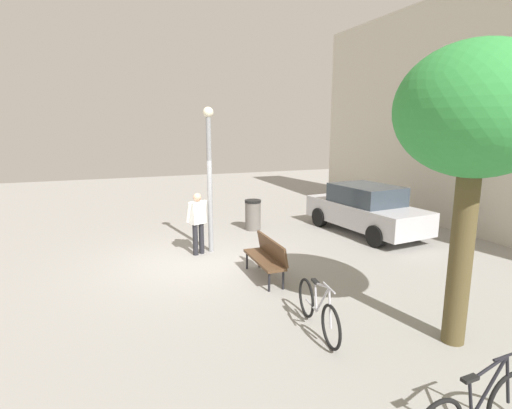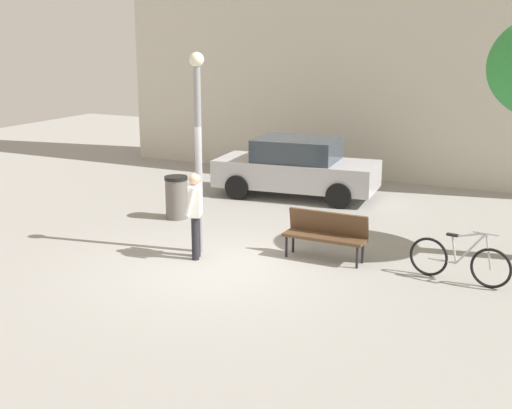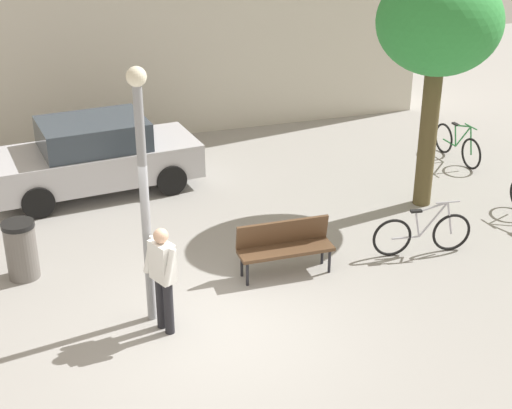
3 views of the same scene
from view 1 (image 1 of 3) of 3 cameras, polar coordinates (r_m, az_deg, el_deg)
The scene contains 9 objects.
ground_plane at distance 10.44m, azimuth -8.69°, elevation -8.13°, with size 36.00×36.00×0.00m, color gray.
building_facade at distance 15.16m, azimuth 30.23°, elevation 11.16°, with size 16.06×2.00×7.63m, color beige.
lamppost at distance 10.81m, azimuth -6.62°, elevation 5.17°, with size 0.28×0.28×3.89m.
person_by_lamppost at distance 10.83m, azimuth -8.24°, elevation -2.09°, with size 0.45×0.63×1.67m.
park_bench at distance 9.17m, azimuth 1.60°, elevation -7.16°, with size 1.61×0.49×0.92m.
plaza_tree at distance 6.74m, azimuth 28.64°, elevation 11.05°, with size 2.31×2.31×4.63m.
bicycle_silver at distance 7.06m, azimuth 8.76°, elevation -14.53°, with size 1.80×0.29×0.97m.
parked_car_silver at distance 13.39m, azimuth 15.23°, elevation -0.65°, with size 4.36×2.17×1.55m.
trash_bin at distance 13.35m, azimuth -0.44°, elevation -1.46°, with size 0.54×0.54×1.00m.
Camera 1 is at (9.65, -2.00, 3.44)m, focal length 28.27 mm.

